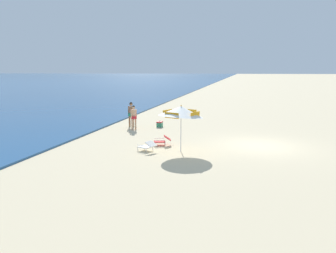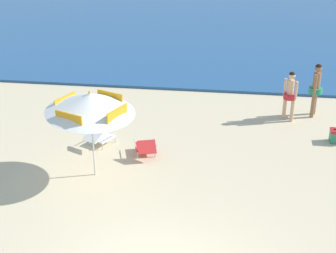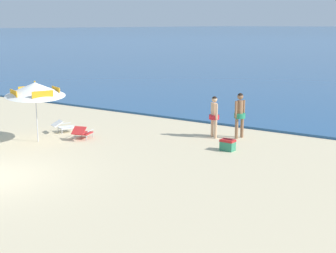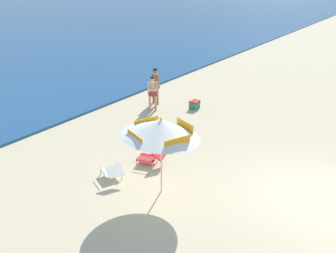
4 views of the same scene
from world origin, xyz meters
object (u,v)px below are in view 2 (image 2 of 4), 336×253
beach_umbrella_striped_main (90,103)px  person_standing_near_shore (290,93)px  lounge_chair_under_umbrella (99,137)px  person_standing_beside (316,86)px  lounge_chair_beside_umbrella (146,147)px

beach_umbrella_striped_main → person_standing_near_shore: 6.84m
lounge_chair_under_umbrella → person_standing_near_shore: bearing=25.4°
lounge_chair_under_umbrella → person_standing_near_shore: person_standing_near_shore is taller
lounge_chair_under_umbrella → person_standing_beside: person_standing_beside is taller
beach_umbrella_striped_main → person_standing_beside: beach_umbrella_striped_main is taller
beach_umbrella_striped_main → person_standing_near_shore: size_ratio=1.89×
lounge_chair_beside_umbrella → person_standing_beside: 6.15m
lounge_chair_under_umbrella → person_standing_beside: 7.18m
beach_umbrella_striped_main → lounge_chair_beside_umbrella: (1.12, 1.23, -1.73)m
beach_umbrella_striped_main → person_standing_near_shore: beach_umbrella_striped_main is taller
person_standing_near_shore → person_standing_beside: (0.86, 0.49, 0.08)m
lounge_chair_beside_umbrella → person_standing_beside: size_ratio=0.57×
lounge_chair_beside_umbrella → person_standing_near_shore: (4.12, 3.04, 0.68)m
beach_umbrella_striped_main → person_standing_near_shore: (5.23, 4.27, -1.05)m
person_standing_near_shore → person_standing_beside: 0.99m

